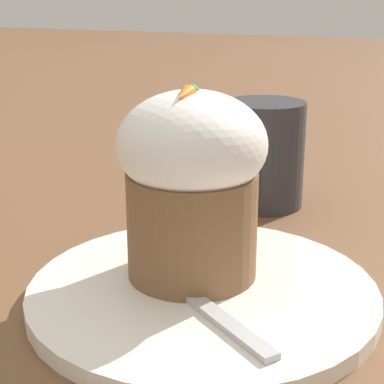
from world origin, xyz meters
name	(u,v)px	position (x,y,z in m)	size (l,w,h in m)	color
ground_plane	(202,301)	(0.00, 0.00, 0.00)	(4.00, 4.00, 0.00)	brown
dessert_plate	(203,293)	(0.00, 0.00, 0.01)	(0.22, 0.22, 0.01)	white
carrot_cake	(192,181)	(-0.01, -0.01, 0.07)	(0.09, 0.09, 0.12)	brown
spoon	(182,287)	(0.01, -0.01, 0.01)	(0.09, 0.11, 0.01)	#B7B7BC
coffee_cup	(264,155)	(-0.19, -0.01, 0.05)	(0.10, 0.07, 0.09)	#2D2D33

